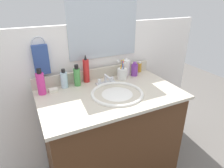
{
  "coord_description": "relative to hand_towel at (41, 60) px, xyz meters",
  "views": [
    {
      "loc": [
        -0.55,
        -1.15,
        1.51
      ],
      "look_at": [
        0.01,
        0.0,
        0.92
      ],
      "focal_mm": 31.25,
      "sensor_mm": 36.0,
      "label": 1
    }
  ],
  "objects": [
    {
      "name": "backsplash",
      "position": [
        0.41,
        -0.02,
        -0.17
      ],
      "size": [
        1.03,
        0.02,
        0.09
      ],
      "primitive_type": "cube",
      "color": "beige",
      "rests_on": "countertop"
    },
    {
      "name": "bottle_toner_green",
      "position": [
        0.24,
        -0.08,
        -0.14
      ],
      "size": [
        0.05,
        0.05,
        0.17
      ],
      "color": "#4C9E4C",
      "rests_on": "countertop"
    },
    {
      "name": "countertop",
      "position": [
        0.41,
        -0.32,
        -0.23
      ],
      "size": [
        1.03,
        0.62,
        0.02
      ],
      "primitive_type": "cube",
      "color": "beige",
      "rests_on": "vanity_cabinet"
    },
    {
      "name": "bottle_soap_pink",
      "position": [
        -0.04,
        -0.11,
        -0.13
      ],
      "size": [
        0.06,
        0.06,
        0.19
      ],
      "color": "#D8338C",
      "rests_on": "countertop"
    },
    {
      "name": "bottle_spray_red",
      "position": [
        0.32,
        -0.05,
        -0.12
      ],
      "size": [
        0.05,
        0.05,
        0.23
      ],
      "color": "red",
      "rests_on": "countertop"
    },
    {
      "name": "sink_basin",
      "position": [
        0.45,
        -0.35,
        -0.25
      ],
      "size": [
        0.38,
        0.38,
        0.11
      ],
      "color": "white",
      "rests_on": "countertop"
    },
    {
      "name": "bottle_gel_clear",
      "position": [
        0.14,
        -0.08,
        -0.15
      ],
      "size": [
        0.05,
        0.05,
        0.15
      ],
      "color": "silver",
      "rests_on": "countertop"
    },
    {
      "name": "back_wall",
      "position": [
        0.41,
        0.04,
        -0.42
      ],
      "size": [
        2.13,
        0.04,
        1.3
      ],
      "primitive_type": "cube",
      "color": "white",
      "rests_on": "ground_plane"
    },
    {
      "name": "cup_white_ceramic",
      "position": [
        0.61,
        -0.12,
        -0.17
      ],
      "size": [
        0.08,
        0.09,
        0.17
      ],
      "color": "white",
      "rests_on": "countertop"
    },
    {
      "name": "hand_towel",
      "position": [
        0.0,
        0.0,
        0.0
      ],
      "size": [
        0.11,
        0.04,
        0.22
      ],
      "primitive_type": "cube",
      "color": "#334C8C"
    },
    {
      "name": "bottle_cream_purple",
      "position": [
        0.75,
        -0.1,
        -0.17
      ],
      "size": [
        0.06,
        0.06,
        0.12
      ],
      "color": "#7A3899",
      "rests_on": "countertop"
    },
    {
      "name": "soap_bar",
      "position": [
        0.04,
        -0.11,
        -0.21
      ],
      "size": [
        0.06,
        0.04,
        0.02
      ],
      "primitive_type": "cube",
      "color": "white",
      "rests_on": "countertop"
    },
    {
      "name": "bottle_oil_amber",
      "position": [
        0.84,
        -0.05,
        -0.18
      ],
      "size": [
        0.04,
        0.04,
        0.1
      ],
      "color": "gold",
      "rests_on": "countertop"
    },
    {
      "name": "towel_ring",
      "position": [
        0.0,
        0.02,
        0.12
      ],
      "size": [
        0.1,
        0.01,
        0.1
      ],
      "primitive_type": "torus",
      "rotation": [
        1.57,
        0.0,
        0.0
      ],
      "color": "silver"
    },
    {
      "name": "vanity_cabinet",
      "position": [
        0.41,
        -0.32,
        -0.66
      ],
      "size": [
        0.99,
        0.57,
        0.83
      ],
      "primitive_type": "cube",
      "color": "#4C2D19",
      "rests_on": "ground_plane"
    },
    {
      "name": "bottle_lotion_white",
      "position": [
        0.69,
        -0.06,
        -0.15
      ],
      "size": [
        0.07,
        0.07,
        0.16
      ],
      "color": "white",
      "rests_on": "countertop"
    },
    {
      "name": "mirror_panel",
      "position": [
        0.51,
        0.02,
        0.23
      ],
      "size": [
        0.6,
        0.01,
        0.56
      ],
      "primitive_type": "cube",
      "color": "#B2BCC6"
    },
    {
      "name": "faucet",
      "position": [
        0.45,
        -0.16,
        -0.19
      ],
      "size": [
        0.16,
        0.1,
        0.08
      ],
      "color": "silver",
      "rests_on": "countertop"
    }
  ]
}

